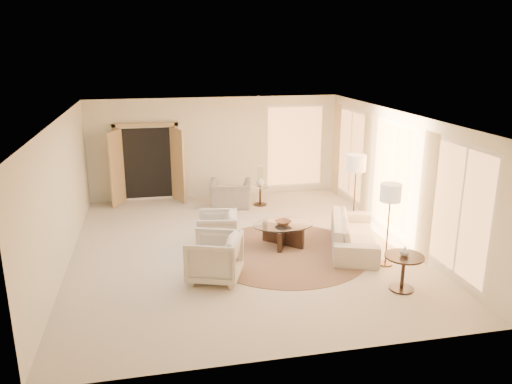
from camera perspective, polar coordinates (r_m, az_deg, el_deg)
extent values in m
cube|color=beige|center=(10.72, -1.66, -6.42)|extent=(7.00, 8.00, 0.02)
cube|color=white|center=(9.98, -1.79, 8.64)|extent=(7.00, 8.00, 0.02)
cube|color=beige|center=(14.11, -4.63, 5.09)|extent=(7.00, 0.04, 2.80)
cube|color=beige|center=(6.59, 4.54, -8.21)|extent=(7.00, 0.04, 2.80)
cube|color=beige|center=(10.27, -21.33, -0.26)|extent=(0.04, 8.00, 2.80)
cube|color=beige|center=(11.39, 15.89, 1.80)|extent=(0.04, 8.00, 2.80)
cube|color=tan|center=(13.97, -12.30, 3.30)|extent=(1.80, 0.12, 2.16)
cube|color=tan|center=(13.75, -15.62, 2.65)|extent=(0.35, 0.66, 2.00)
cube|color=tan|center=(13.73, -8.95, 3.04)|extent=(0.35, 0.66, 2.00)
cylinder|color=#452D20|center=(10.49, 3.46, -6.88)|extent=(3.85, 3.85, 0.01)
imported|color=beige|center=(10.78, 11.09, -4.65)|extent=(1.58, 2.44, 0.66)
imported|color=beige|center=(10.63, -4.46, -4.17)|extent=(0.89, 0.94, 0.85)
imported|color=beige|center=(9.19, -4.80, -7.21)|extent=(1.12, 1.15, 0.94)
imported|color=gray|center=(13.27, -2.91, 0.25)|extent=(1.18, 0.89, 0.94)
cube|color=black|center=(10.79, 3.09, -4.99)|extent=(0.77, 0.73, 0.43)
cube|color=black|center=(10.79, 3.09, -4.99)|extent=(0.47, 0.93, 0.43)
cylinder|color=white|center=(10.70, 3.11, -3.74)|extent=(1.54, 1.54, 0.02)
cylinder|color=black|center=(9.33, 16.28, -10.56)|extent=(0.43, 0.43, 0.03)
cylinder|color=black|center=(9.20, 16.43, -8.89)|extent=(0.06, 0.06, 0.61)
cylinder|color=black|center=(9.08, 16.59, -7.09)|extent=(0.68, 0.68, 0.03)
cylinder|color=#302218|center=(13.53, 0.48, -1.43)|extent=(0.36, 0.36, 0.03)
cylinder|color=#302218|center=(13.45, 0.48, -0.41)|extent=(0.05, 0.05, 0.51)
cylinder|color=white|center=(13.38, 0.49, 0.67)|extent=(0.46, 0.46, 0.03)
cylinder|color=#302218|center=(11.93, 10.98, -4.19)|extent=(0.30, 0.30, 0.03)
cylinder|color=#302218|center=(11.69, 11.18, -0.77)|extent=(0.03, 0.03, 1.52)
cylinder|color=beige|center=(11.48, 11.41, 3.28)|extent=(0.43, 0.43, 0.37)
cylinder|color=#302218|center=(10.24, 14.54, -7.94)|extent=(0.28, 0.28, 0.03)
cylinder|color=#302218|center=(9.99, 14.81, -4.35)|extent=(0.03, 0.03, 1.40)
cylinder|color=beige|center=(9.75, 15.14, -0.06)|extent=(0.40, 0.40, 0.34)
imported|color=brown|center=(10.68, 3.12, -3.49)|extent=(0.43, 0.43, 0.08)
imported|color=silver|center=(9.04, 16.64, -6.53)|extent=(0.19, 0.19, 0.17)
imported|color=silver|center=(13.35, 0.49, 1.20)|extent=(0.28, 0.28, 0.24)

